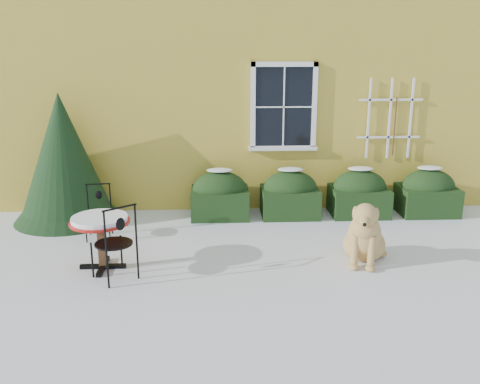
{
  "coord_description": "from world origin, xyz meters",
  "views": [
    {
      "loc": [
        -0.37,
        -6.92,
        3.12
      ],
      "look_at": [
        0.0,
        1.0,
        0.9
      ],
      "focal_mm": 40.0,
      "sensor_mm": 36.0,
      "label": 1
    }
  ],
  "objects_px": {
    "evergreen_shrub": "(64,170)",
    "patio_chair_near": "(115,242)",
    "bistro_table": "(100,225)",
    "patio_chair_far": "(99,212)",
    "dog": "(364,237)"
  },
  "relations": [
    {
      "from": "evergreen_shrub",
      "to": "bistro_table",
      "type": "xyz_separation_m",
      "value": [
        1.07,
        -2.27,
        -0.28
      ]
    },
    {
      "from": "evergreen_shrub",
      "to": "dog",
      "type": "bearing_deg",
      "value": -24.82
    },
    {
      "from": "bistro_table",
      "to": "dog",
      "type": "height_order",
      "value": "dog"
    },
    {
      "from": "bistro_table",
      "to": "dog",
      "type": "distance_m",
      "value": 3.79
    },
    {
      "from": "patio_chair_near",
      "to": "dog",
      "type": "height_order",
      "value": "patio_chair_near"
    },
    {
      "from": "bistro_table",
      "to": "patio_chair_near",
      "type": "relative_size",
      "value": 0.78
    },
    {
      "from": "evergreen_shrub",
      "to": "patio_chair_near",
      "type": "relative_size",
      "value": 2.14
    },
    {
      "from": "evergreen_shrub",
      "to": "patio_chair_far",
      "type": "relative_size",
      "value": 2.59
    },
    {
      "from": "patio_chair_far",
      "to": "dog",
      "type": "height_order",
      "value": "dog"
    },
    {
      "from": "bistro_table",
      "to": "patio_chair_far",
      "type": "bearing_deg",
      "value": 103.1
    },
    {
      "from": "patio_chair_near",
      "to": "patio_chair_far",
      "type": "relative_size",
      "value": 1.21
    },
    {
      "from": "bistro_table",
      "to": "dog",
      "type": "bearing_deg",
      "value": 0.44
    },
    {
      "from": "patio_chair_far",
      "to": "bistro_table",
      "type": "bearing_deg",
      "value": -81.12
    },
    {
      "from": "bistro_table",
      "to": "patio_chair_far",
      "type": "xyz_separation_m",
      "value": [
        -0.3,
        1.28,
        -0.21
      ]
    },
    {
      "from": "patio_chair_near",
      "to": "patio_chair_far",
      "type": "height_order",
      "value": "patio_chair_near"
    }
  ]
}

